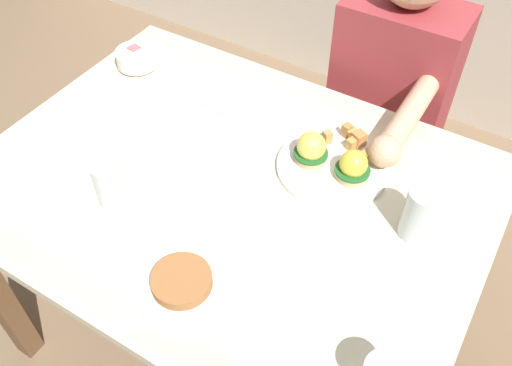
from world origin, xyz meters
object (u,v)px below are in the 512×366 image
at_px(eggs_benedict_plate, 332,161).
at_px(diner_person, 387,100).
at_px(fork, 229,115).
at_px(water_glass_far, 110,186).
at_px(water_glass_near, 420,216).
at_px(fruit_bowl, 137,58).
at_px(side_plate, 182,283).
at_px(dining_table, 230,211).

bearing_deg(eggs_benedict_plate, diner_person, 91.75).
relative_size(fork, water_glass_far, 1.36).
bearing_deg(eggs_benedict_plate, water_glass_far, -137.47).
bearing_deg(water_glass_near, water_glass_far, -156.56).
relative_size(fruit_bowl, side_plate, 0.60).
bearing_deg(water_glass_near, fork, 168.25).
xyz_separation_m(fork, diner_person, (0.31, 0.40, -0.09)).
bearing_deg(eggs_benedict_plate, side_plate, -103.47).
bearing_deg(fork, water_glass_far, -98.85).
distance_m(water_glass_near, water_glass_far, 0.68).
bearing_deg(dining_table, diner_person, 73.66).
relative_size(eggs_benedict_plate, water_glass_near, 2.07).
height_order(dining_table, eggs_benedict_plate, eggs_benedict_plate).
relative_size(dining_table, water_glass_far, 10.44).
bearing_deg(diner_person, fruit_bowl, -152.20).
relative_size(eggs_benedict_plate, water_glass_far, 2.35).
relative_size(fork, diner_person, 0.14).
xyz_separation_m(water_glass_far, side_plate, (0.27, -0.11, -0.04)).
relative_size(dining_table, side_plate, 6.00).
distance_m(fruit_bowl, fork, 0.35).
bearing_deg(dining_table, fruit_bowl, 152.55).
distance_m(water_glass_near, side_plate, 0.52).
distance_m(fruit_bowl, side_plate, 0.78).
height_order(fork, diner_person, diner_person).
xyz_separation_m(fork, water_glass_near, (0.57, -0.12, 0.05)).
bearing_deg(fork, dining_table, -56.65).
bearing_deg(dining_table, water_glass_near, 11.35).
relative_size(fruit_bowl, fork, 0.77).
xyz_separation_m(eggs_benedict_plate, fork, (-0.32, 0.04, -0.02)).
relative_size(eggs_benedict_plate, diner_person, 0.24).
distance_m(water_glass_far, diner_person, 0.88).
height_order(fork, water_glass_near, water_glass_near).
distance_m(fork, side_plate, 0.54).
bearing_deg(water_glass_far, side_plate, -21.11).
bearing_deg(water_glass_far, fruit_bowl, 123.56).
height_order(eggs_benedict_plate, water_glass_far, water_glass_far).
height_order(fork, side_plate, side_plate).
height_order(eggs_benedict_plate, diner_person, diner_person).
distance_m(fork, water_glass_far, 0.40).
xyz_separation_m(water_glass_near, water_glass_far, (-0.63, -0.27, -0.01)).
height_order(fruit_bowl, fork, fruit_bowl).
bearing_deg(water_glass_far, diner_person, 64.71).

